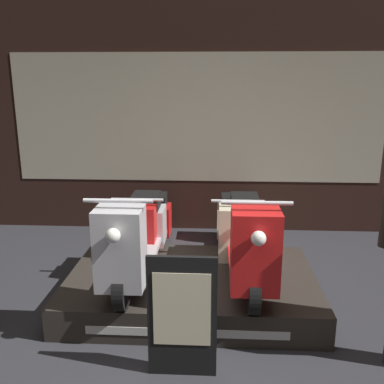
{
  "coord_description": "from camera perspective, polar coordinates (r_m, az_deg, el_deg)",
  "views": [
    {
      "loc": [
        0.25,
        -2.66,
        2.04
      ],
      "look_at": [
        0.02,
        1.54,
        0.94
      ],
      "focal_mm": 40.0,
      "sensor_mm": 36.0,
      "label": 1
    }
  ],
  "objects": [
    {
      "name": "scooter_display_left",
      "position": [
        3.98,
        -7.56,
        -6.09
      ],
      "size": [
        0.53,
        1.72,
        0.9
      ],
      "color": "black",
      "rests_on": "display_platform"
    },
    {
      "name": "scooter_backrow_0",
      "position": [
        5.04,
        -5.89,
        -4.93
      ],
      "size": [
        0.53,
        1.72,
        0.9
      ],
      "color": "black",
      "rests_on": "ground_plane"
    },
    {
      "name": "scooter_backrow_1",
      "position": [
        4.99,
        5.62,
        -5.14
      ],
      "size": [
        0.53,
        1.72,
        0.9
      ],
      "color": "black",
      "rests_on": "ground_plane"
    },
    {
      "name": "price_sign_board",
      "position": [
        3.08,
        -1.34,
        -16.27
      ],
      "size": [
        0.48,
        0.04,
        0.91
      ],
      "color": "black",
      "rests_on": "ground_plane"
    },
    {
      "name": "ground_plane",
      "position": [
        3.36,
        -1.87,
        -22.8
      ],
      "size": [
        30.0,
        30.0,
        0.0
      ],
      "primitive_type": "plane",
      "color": "#2D2D33"
    },
    {
      "name": "shop_wall_back",
      "position": [
        5.82,
        0.7,
        10.27
      ],
      "size": [
        8.99,
        0.09,
        3.2
      ],
      "color": "#331E19",
      "rests_on": "ground_plane"
    },
    {
      "name": "scooter_display_right",
      "position": [
        3.93,
        7.54,
        -6.38
      ],
      "size": [
        0.53,
        1.72,
        0.9
      ],
      "color": "black",
      "rests_on": "display_platform"
    },
    {
      "name": "display_platform",
      "position": [
        4.15,
        -0.04,
        -12.65
      ],
      "size": [
        2.3,
        1.46,
        0.28
      ],
      "color": "#2D2823",
      "rests_on": "ground_plane"
    }
  ]
}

